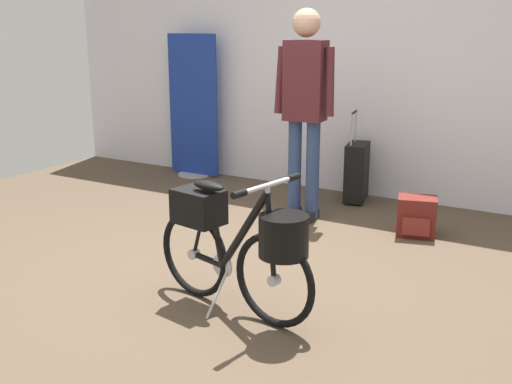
{
  "coord_description": "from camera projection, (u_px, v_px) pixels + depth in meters",
  "views": [
    {
      "loc": [
        2.0,
        -3.03,
        1.57
      ],
      "look_at": [
        0.1,
        0.2,
        0.55
      ],
      "focal_mm": 43.09,
      "sensor_mm": 36.0,
      "label": 1
    }
  ],
  "objects": [
    {
      "name": "ground_plane",
      "position": [
        226.0,
        280.0,
        3.9
      ],
      "size": [
        7.01,
        7.01,
        0.0
      ],
      "primitive_type": "plane",
      "color": "brown"
    },
    {
      "name": "back_wall",
      "position": [
        371.0,
        53.0,
        5.59
      ],
      "size": [
        7.01,
        0.1,
        2.64
      ],
      "primitive_type": "cube",
      "color": "silver",
      "rests_on": "ground_plane"
    },
    {
      "name": "floor_banner_stand",
      "position": [
        193.0,
        114.0,
        6.49
      ],
      "size": [
        0.6,
        0.36,
        1.49
      ],
      "color": "#B7B7BC",
      "rests_on": "ground_plane"
    },
    {
      "name": "folding_bike_foreground",
      "position": [
        238.0,
        241.0,
        3.37
      ],
      "size": [
        1.12,
        0.53,
        0.8
      ],
      "color": "black",
      "rests_on": "ground_plane"
    },
    {
      "name": "visitor_near_wall",
      "position": [
        305.0,
        101.0,
        4.94
      ],
      "size": [
        0.54,
        0.29,
        1.7
      ],
      "color": "navy",
      "rests_on": "ground_plane"
    },
    {
      "name": "rolling_suitcase",
      "position": [
        357.0,
        171.0,
        5.59
      ],
      "size": [
        0.25,
        0.39,
        0.83
      ],
      "color": "black",
      "rests_on": "ground_plane"
    },
    {
      "name": "backpack_on_floor",
      "position": [
        417.0,
        217.0,
        4.71
      ],
      "size": [
        0.34,
        0.3,
        0.3
      ],
      "color": "maroon",
      "rests_on": "ground_plane"
    }
  ]
}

